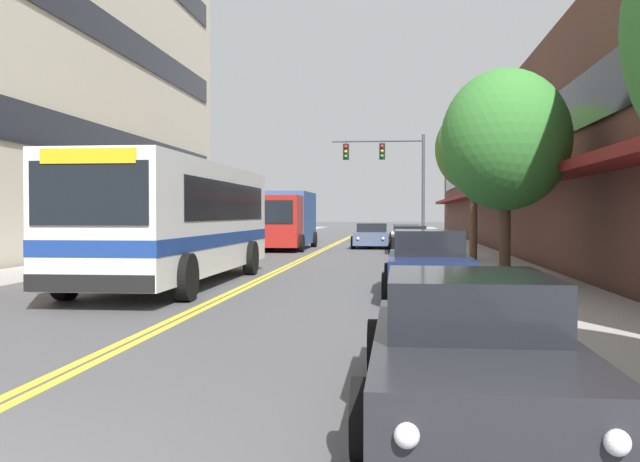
# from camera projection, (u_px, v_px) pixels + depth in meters

# --- Properties ---
(ground_plane) EXTENTS (240.00, 240.00, 0.00)m
(ground_plane) POSITION_uv_depth(u_px,v_px,m) (333.00, 245.00, 41.22)
(ground_plane) COLOR #4C4C4F
(sidewalk_left) EXTENTS (2.83, 106.00, 0.12)m
(sidewalk_left) POSITION_uv_depth(u_px,v_px,m) (216.00, 244.00, 41.97)
(sidewalk_left) COLOR #9E9B96
(sidewalk_left) RESTS_ON ground_plane
(sidewalk_right) EXTENTS (2.83, 106.00, 0.12)m
(sidewalk_right) POSITION_uv_depth(u_px,v_px,m) (454.00, 245.00, 40.47)
(sidewalk_right) COLOR #9E9B96
(sidewalk_right) RESTS_ON ground_plane
(centre_line) EXTENTS (0.34, 106.00, 0.01)m
(centre_line) POSITION_uv_depth(u_px,v_px,m) (333.00, 245.00, 41.22)
(centre_line) COLOR yellow
(centre_line) RESTS_ON ground_plane
(storefront_row_right) EXTENTS (9.10, 68.00, 7.66)m
(storefront_row_right) POSITION_uv_depth(u_px,v_px,m) (556.00, 178.00, 39.76)
(storefront_row_right) COLOR brown
(storefront_row_right) RESTS_ON ground_plane
(city_bus) EXTENTS (2.90, 10.73, 3.07)m
(city_bus) POSITION_uv_depth(u_px,v_px,m) (179.00, 217.00, 18.48)
(city_bus) COLOR silver
(city_bus) RESTS_ON ground_plane
(car_champagne_parked_left_mid) EXTENTS (2.07, 4.65, 1.30)m
(car_champagne_parked_left_mid) POSITION_uv_depth(u_px,v_px,m) (209.00, 241.00, 31.04)
(car_champagne_parked_left_mid) COLOR beige
(car_champagne_parked_left_mid) RESTS_ON ground_plane
(car_beige_parked_left_far) EXTENTS (2.14, 4.54, 1.34)m
(car_beige_parked_left_far) POSITION_uv_depth(u_px,v_px,m) (246.00, 236.00, 38.59)
(car_beige_parked_left_far) COLOR #BCAD89
(car_beige_parked_left_far) RESTS_ON ground_plane
(car_charcoal_parked_right_foreground) EXTENTS (2.01, 4.81, 1.24)m
(car_charcoal_parked_right_foreground) POSITION_uv_depth(u_px,v_px,m) (470.00, 347.00, 6.61)
(car_charcoal_parked_right_foreground) COLOR #232328
(car_charcoal_parked_right_foreground) RESTS_ON ground_plane
(car_navy_parked_right_mid) EXTENTS (1.98, 4.87, 1.45)m
(car_navy_parked_right_mid) POSITION_uv_depth(u_px,v_px,m) (428.00, 266.00, 15.76)
(car_navy_parked_right_mid) COLOR #19234C
(car_navy_parked_right_mid) RESTS_ON ground_plane
(car_white_parked_right_far) EXTENTS (2.09, 4.27, 1.17)m
(car_white_parked_right_far) POSITION_uv_depth(u_px,v_px,m) (406.00, 234.00, 43.68)
(car_white_parked_right_far) COLOR white
(car_white_parked_right_far) RESTS_ON ground_plane
(car_black_parked_right_end) EXTENTS (1.97, 4.55, 1.25)m
(car_black_parked_right_end) POSITION_uv_depth(u_px,v_px,m) (410.00, 240.00, 33.51)
(car_black_parked_right_end) COLOR black
(car_black_parked_right_end) RESTS_ON ground_plane
(car_slate_blue_moving_lead) EXTENTS (2.08, 4.42, 1.32)m
(car_slate_blue_moving_lead) POSITION_uv_depth(u_px,v_px,m) (372.00, 236.00, 38.09)
(car_slate_blue_moving_lead) COLOR #475675
(car_slate_blue_moving_lead) RESTS_ON ground_plane
(box_truck) EXTENTS (2.76, 7.47, 2.95)m
(box_truck) POSITION_uv_depth(u_px,v_px,m) (284.00, 219.00, 36.46)
(box_truck) COLOR maroon
(box_truck) RESTS_ON ground_plane
(traffic_signal_mast) EXTENTS (5.31, 0.38, 6.36)m
(traffic_signal_mast) POSITION_uv_depth(u_px,v_px,m) (392.00, 167.00, 40.90)
(traffic_signal_mast) COLOR #47474C
(traffic_signal_mast) RESTS_ON ground_plane
(street_tree_right_mid) EXTENTS (3.19, 3.19, 5.28)m
(street_tree_right_mid) POSITION_uv_depth(u_px,v_px,m) (506.00, 140.00, 17.62)
(street_tree_right_mid) COLOR brown
(street_tree_right_mid) RESTS_ON sidewalk_right
(street_tree_right_far) EXTENTS (2.79, 2.79, 5.58)m
(street_tree_right_far) POSITION_uv_depth(u_px,v_px,m) (474.00, 149.00, 25.77)
(street_tree_right_far) COLOR brown
(street_tree_right_far) RESTS_ON sidewalk_right
(fire_hydrant) EXTENTS (0.33, 0.25, 0.78)m
(fire_hydrant) POSITION_uv_depth(u_px,v_px,m) (537.00, 296.00, 11.23)
(fire_hydrant) COLOR red
(fire_hydrant) RESTS_ON sidewalk_right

